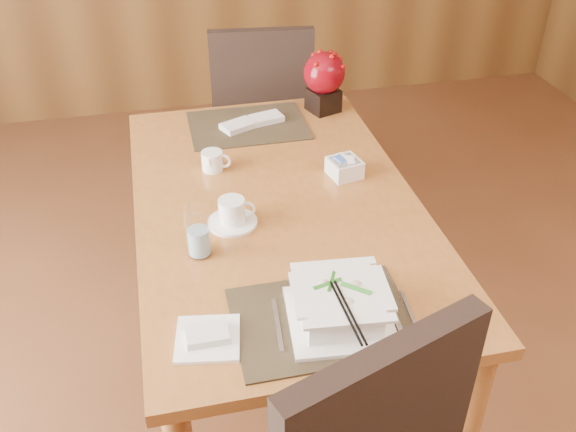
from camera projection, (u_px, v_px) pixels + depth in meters
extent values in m
cube|color=#A2632D|center=(277.00, 207.00, 2.07)|extent=(0.90, 1.50, 0.04)
cylinder|color=#A2632D|center=(157.00, 203.00, 2.76)|extent=(0.07, 0.07, 0.71)
cylinder|color=#A2632D|center=(331.00, 182.00, 2.90)|extent=(0.07, 0.07, 0.71)
cube|color=black|center=(323.00, 319.00, 1.61)|extent=(0.45, 0.33, 0.01)
cube|color=black|center=(248.00, 125.00, 2.49)|extent=(0.45, 0.33, 0.01)
cube|color=white|center=(339.00, 320.00, 1.61)|extent=(0.28, 0.28, 0.01)
cube|color=white|center=(340.00, 305.00, 1.58)|extent=(0.20, 0.20, 0.09)
cylinder|color=#C0C067|center=(340.00, 305.00, 1.58)|extent=(0.17, 0.17, 0.07)
cylinder|color=white|center=(233.00, 222.00, 1.96)|extent=(0.15, 0.15, 0.01)
cylinder|color=white|center=(232.00, 211.00, 1.93)|extent=(0.09, 0.09, 0.08)
cylinder|color=black|center=(231.00, 201.00, 1.91)|extent=(0.07, 0.07, 0.01)
cylinder|color=silver|center=(198.00, 232.00, 1.79)|extent=(0.09, 0.09, 0.16)
cube|color=white|center=(344.00, 168.00, 2.17)|extent=(0.12, 0.12, 0.06)
cube|color=black|center=(323.00, 100.00, 2.58)|extent=(0.14, 0.14, 0.09)
sphere|color=maroon|center=(324.00, 73.00, 2.52)|extent=(0.17, 0.17, 0.17)
cube|color=white|center=(208.00, 339.00, 1.56)|extent=(0.18, 0.18, 0.01)
cube|color=black|center=(261.00, 123.00, 3.14)|extent=(0.52, 0.52, 0.06)
cube|color=black|center=(262.00, 86.00, 2.81)|extent=(0.45, 0.10, 0.51)
cylinder|color=black|center=(295.00, 147.00, 3.46)|extent=(0.04, 0.04, 0.44)
cylinder|color=black|center=(304.00, 184.00, 3.15)|extent=(0.04, 0.04, 0.44)
cylinder|color=black|center=(223.00, 150.00, 3.43)|extent=(0.04, 0.04, 0.44)
cylinder|color=black|center=(225.00, 189.00, 3.11)|extent=(0.04, 0.04, 0.44)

